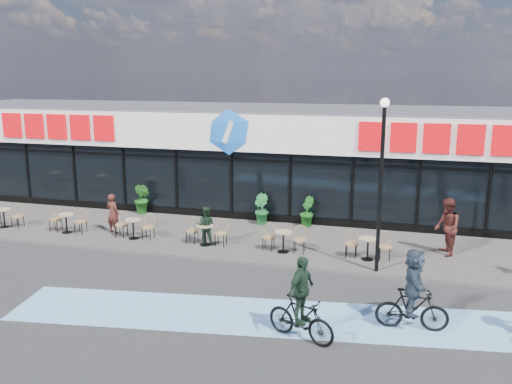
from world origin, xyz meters
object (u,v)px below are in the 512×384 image
at_px(potted_plant_right, 307,212).
at_px(patron_left, 113,213).
at_px(cyclist_a, 413,293).
at_px(lamp_post, 381,172).
at_px(potted_plant_left, 142,199).
at_px(potted_plant_mid, 261,209).
at_px(patron_right, 206,225).
at_px(pedestrian_a, 447,227).

distance_m(potted_plant_right, patron_left, 7.58).
relative_size(potted_plant_right, cyclist_a, 0.58).
height_order(lamp_post, potted_plant_right, lamp_post).
bearing_deg(patron_left, potted_plant_left, -71.53).
relative_size(potted_plant_left, potted_plant_mid, 1.10).
bearing_deg(potted_plant_mid, potted_plant_right, 4.96).
relative_size(lamp_post, potted_plant_left, 3.94).
bearing_deg(patron_right, patron_left, -10.76).
height_order(potted_plant_right, patron_right, patron_right).
height_order(patron_left, pedestrian_a, pedestrian_a).
relative_size(patron_right, cyclist_a, 0.67).
bearing_deg(lamp_post, potted_plant_mid, 139.18).
height_order(patron_left, cyclist_a, cyclist_a).
distance_m(lamp_post, potted_plant_left, 11.43).
height_order(lamp_post, cyclist_a, lamp_post).
distance_m(potted_plant_mid, potted_plant_right, 1.86).
distance_m(potted_plant_left, potted_plant_mid, 5.40).
xyz_separation_m(potted_plant_left, pedestrian_a, (12.42, -2.20, 0.30)).
bearing_deg(cyclist_a, pedestrian_a, 78.98).
bearing_deg(pedestrian_a, patron_right, -95.66).
bearing_deg(cyclist_a, patron_left, 155.52).
height_order(pedestrian_a, cyclist_a, cyclist_a).
distance_m(potted_plant_right, pedestrian_a, 5.63).
bearing_deg(cyclist_a, potted_plant_right, 117.05).
height_order(patron_left, patron_right, patron_left).
bearing_deg(potted_plant_right, potted_plant_mid, -175.04).
height_order(lamp_post, potted_plant_mid, lamp_post).
bearing_deg(patron_left, cyclist_a, 169.04).
relative_size(potted_plant_right, pedestrian_a, 0.62).
xyz_separation_m(patron_left, patron_right, (3.93, -0.35, -0.08)).
relative_size(pedestrian_a, cyclist_a, 0.94).
bearing_deg(cyclist_a, potted_plant_left, 144.90).
height_order(lamp_post, patron_left, lamp_post).
bearing_deg(potted_plant_right, cyclist_a, -62.95).
bearing_deg(patron_left, pedestrian_a, -163.11).
xyz_separation_m(lamp_post, potted_plant_left, (-10.26, 4.37, -2.48)).
distance_m(patron_left, pedestrian_a, 12.19).
xyz_separation_m(potted_plant_left, potted_plant_mid, (5.40, -0.17, -0.06)).
height_order(potted_plant_right, cyclist_a, cyclist_a).
xyz_separation_m(lamp_post, potted_plant_mid, (-4.87, 4.20, -2.54)).
distance_m(potted_plant_left, patron_right, 5.31).
bearing_deg(cyclist_a, patron_right, 146.68).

